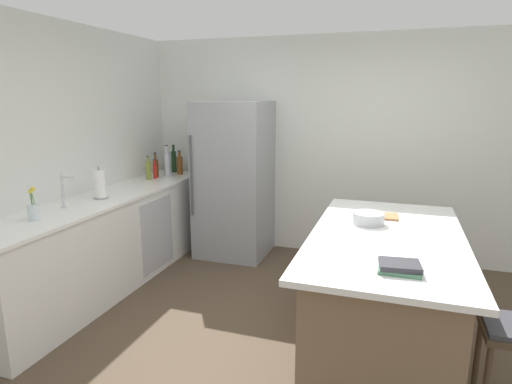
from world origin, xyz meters
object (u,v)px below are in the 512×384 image
object	(u,v)px
kitchen_island	(383,291)
paper_towel_roll	(100,185)
wine_bottle	(174,161)
soda_bottle	(167,164)
hot_sauce_bottle	(155,171)
vinegar_bottle	(167,166)
flower_vase	(33,210)
refrigerator	(234,180)
cutting_board	(380,216)
whiskey_bottle	(180,165)
mixing_bowl	(368,218)
olive_oil_bottle	(148,170)
syrup_bottle	(156,168)
sink_faucet	(64,191)
cookbook_stack	(400,267)

from	to	relation	value
kitchen_island	paper_towel_roll	size ratio (longest dim) A/B	6.54
wine_bottle	soda_bottle	xyz separation A→B (m)	(0.06, -0.27, 0.00)
hot_sauce_bottle	vinegar_bottle	bearing A→B (deg)	89.05
flower_vase	refrigerator	bearing A→B (deg)	68.16
cutting_board	whiskey_bottle	bearing A→B (deg)	155.70
mixing_bowl	cutting_board	distance (m)	0.26
olive_oil_bottle	wine_bottle	bearing A→B (deg)	86.74
syrup_bottle	hot_sauce_bottle	distance (m)	0.09
refrigerator	syrup_bottle	bearing A→B (deg)	-167.55
flower_vase	cutting_board	bearing A→B (deg)	22.78
whiskey_bottle	hot_sauce_bottle	distance (m)	0.39
sink_faucet	hot_sauce_bottle	xyz separation A→B (m)	(0.01, 1.47, -0.07)
olive_oil_bottle	syrup_bottle	bearing A→B (deg)	91.65
vinegar_bottle	cutting_board	xyz separation A→B (m)	(2.65, -1.04, -0.14)
syrup_bottle	vinegar_bottle	bearing A→B (deg)	78.27
soda_bottle	syrup_bottle	size ratio (longest dim) A/B	1.27
wine_bottle	cookbook_stack	size ratio (longest dim) A/B	1.42
paper_towel_roll	cutting_board	xyz separation A→B (m)	(2.59, 0.30, -0.16)
sink_faucet	vinegar_bottle	bearing A→B (deg)	89.68
sink_faucet	paper_towel_roll	world-z (taller)	paper_towel_roll
wine_bottle	cutting_board	xyz separation A→B (m)	(2.65, -1.23, -0.17)
kitchen_island	hot_sauce_bottle	world-z (taller)	hot_sauce_bottle
refrigerator	cookbook_stack	distance (m)	2.93
syrup_bottle	sink_faucet	bearing A→B (deg)	-88.91
flower_vase	whiskey_bottle	bearing A→B (deg)	87.53
sink_faucet	mixing_bowl	size ratio (longest dim) A/B	1.19
paper_towel_roll	cutting_board	world-z (taller)	paper_towel_roll
soda_bottle	mixing_bowl	world-z (taller)	soda_bottle
paper_towel_roll	cookbook_stack	world-z (taller)	paper_towel_roll
paper_towel_roll	wine_bottle	world-z (taller)	wine_bottle
paper_towel_roll	olive_oil_bottle	size ratio (longest dim) A/B	1.10
refrigerator	whiskey_bottle	size ratio (longest dim) A/B	6.21
sink_faucet	whiskey_bottle	bearing A→B (deg)	85.49
paper_towel_roll	cookbook_stack	xyz separation A→B (m)	(2.75, -0.86, -0.14)
refrigerator	wine_bottle	xyz separation A→B (m)	(-0.91, 0.17, 0.16)
sink_faucet	cutting_board	distance (m)	2.75
soda_bottle	paper_towel_roll	bearing A→B (deg)	-90.19
kitchen_island	syrup_bottle	bearing A→B (deg)	154.14
cutting_board	mixing_bowl	bearing A→B (deg)	-108.81
paper_towel_roll	soda_bottle	size ratio (longest dim) A/B	0.81
sink_faucet	cookbook_stack	bearing A→B (deg)	-9.30
refrigerator	cutting_board	bearing A→B (deg)	-31.28
soda_bottle	olive_oil_bottle	distance (m)	0.30
syrup_bottle	mixing_bowl	size ratio (longest dim) A/B	1.20
flower_vase	whiskey_bottle	distance (m)	2.23
flower_vase	vinegar_bottle	distance (m)	2.14
whiskey_bottle	hot_sauce_bottle	world-z (taller)	whiskey_bottle
kitchen_island	cookbook_stack	world-z (taller)	cookbook_stack
sink_faucet	vinegar_bottle	world-z (taller)	sink_faucet
mixing_bowl	syrup_bottle	bearing A→B (deg)	157.15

